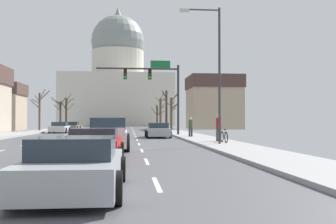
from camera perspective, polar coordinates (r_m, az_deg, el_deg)
name	(u,v)px	position (r m, az deg, el deg)	size (l,w,h in m)	color
ground	(79,146)	(23.44, -12.70, -4.84)	(20.00, 180.00, 0.20)	#4F4F54
signal_gantry	(156,82)	(37.87, -1.80, 4.37)	(7.91, 0.41, 7.08)	#28282D
street_lamp_right	(214,63)	(23.71, 6.68, 7.08)	(2.45, 0.24, 8.08)	#333338
capitol_building	(118,83)	(107.88, -7.26, 4.12)	(28.67, 22.55, 32.22)	beige
sedan_near_00	(158,131)	(34.34, -1.48, -2.70)	(2.13, 4.63, 1.27)	#9EA3A8
sedan_near_01	(112,134)	(27.81, -8.03, -3.17)	(2.12, 4.54, 1.16)	silver
pickup_truck_near_02	(108,135)	(20.83, -8.67, -3.37)	(2.26, 5.23, 1.66)	silver
sedan_near_03	(95,145)	(15.12, -10.44, -4.75)	(2.10, 4.43, 1.24)	#B71414
sedan_near_04	(76,167)	(8.71, -13.16, -7.68)	(2.10, 4.54, 1.20)	#9EA3A8
sedan_oncoming_00	(60,128)	(48.13, -15.38, -2.21)	(2.08, 4.26, 1.28)	silver
sedan_oncoming_01	(72,126)	(58.81, -13.63, -2.03)	(2.12, 4.39, 1.25)	#6B6056
flank_building_02	(214,102)	(65.99, 6.63, 1.41)	(8.51, 8.49, 8.76)	tan
bare_tree_00	(166,109)	(58.27, -0.25, 0.45)	(0.87, 1.58, 5.80)	#423328
bare_tree_01	(60,113)	(67.34, -15.31, -0.10)	(2.48, 1.75, 5.21)	#423328
bare_tree_02	(157,116)	(72.18, -1.57, -0.51)	(2.52, 1.66, 4.27)	#423328
bare_tree_04	(161,112)	(68.15, -1.08, -0.01)	(2.29, 1.70, 6.19)	brown
bare_tree_05	(39,109)	(55.09, -18.07, 0.46)	(2.52, 2.36, 5.56)	brown
bare_tree_06	(172,112)	(54.02, 0.53, 0.04)	(2.51, 2.77, 5.11)	#4C3D2D
bare_tree_07	(66,112)	(73.22, -14.47, 0.00)	(2.32, 0.87, 6.17)	#423328
pedestrian_00	(191,126)	(33.21, 3.28, -2.02)	(0.35, 0.34, 1.60)	#33333D
pedestrian_01	(219,126)	(26.15, 7.32, -2.08)	(0.35, 0.34, 1.75)	#4C4238
bicycle_parked	(224,137)	(24.94, 8.09, -3.55)	(0.12, 1.77, 0.85)	black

